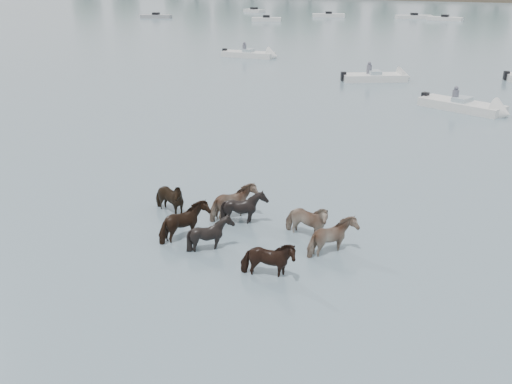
% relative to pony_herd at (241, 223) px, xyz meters
% --- Properties ---
extents(ground, '(400.00, 400.00, 0.00)m').
position_rel_pony_herd_xyz_m(ground, '(1.67, -0.14, -0.44)').
color(ground, slate).
rests_on(ground, ground).
extents(pony_herd, '(7.27, 4.26, 1.33)m').
position_rel_pony_herd_xyz_m(pony_herd, '(0.00, 0.00, 0.00)').
color(pony_herd, black).
rests_on(pony_herd, ground).
extents(motorboat_a, '(5.07, 3.75, 1.92)m').
position_rel_pony_herd_xyz_m(motorboat_a, '(-1.86, 27.28, -0.21)').
color(motorboat_a, silver).
rests_on(motorboat_a, ground).
extents(motorboat_b, '(5.37, 3.42, 1.92)m').
position_rel_pony_herd_xyz_m(motorboat_b, '(4.86, 19.76, -0.21)').
color(motorboat_b, silver).
rests_on(motorboat_b, ground).
extents(motorboat_f, '(5.34, 1.82, 1.92)m').
position_rel_pony_herd_xyz_m(motorboat_f, '(-14.84, 33.80, -0.21)').
color(motorboat_f, silver).
rests_on(motorboat_f, ground).
extents(distant_flotilla, '(102.15, 29.61, 0.93)m').
position_rel_pony_herd_xyz_m(distant_flotilla, '(2.48, 78.36, -0.18)').
color(distant_flotilla, gray).
rests_on(distant_flotilla, ground).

